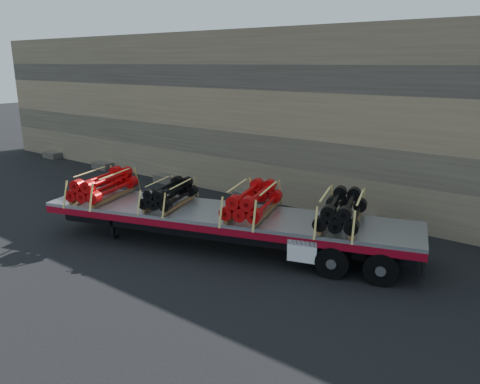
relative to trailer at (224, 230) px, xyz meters
The scene contains 7 objects.
ground 0.74m from the trailer, ahead, with size 120.00×120.00×0.00m, color black.
rock_wall 7.14m from the trailer, 86.06° to the left, with size 44.00×3.00×7.00m, color #7A6B54.
trailer is the anchor object (origin of this frame).
bundle_front 4.56m from the trailer, 162.51° to the right, with size 1.21×2.43×0.86m, color red, non-canonical shape.
bundle_midfront 2.14m from the trailer, 162.51° to the right, with size 1.04×2.09×0.74m, color black, non-canonical shape.
bundle_midrear 1.38m from the trailer, 17.49° to the left, with size 1.21×2.42×0.86m, color red, non-canonical shape.
bundle_rear 3.74m from the trailer, 17.49° to the left, with size 1.19×2.39×0.85m, color black, non-canonical shape.
Camera 1 is at (8.41, -10.71, 5.68)m, focal length 35.00 mm.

